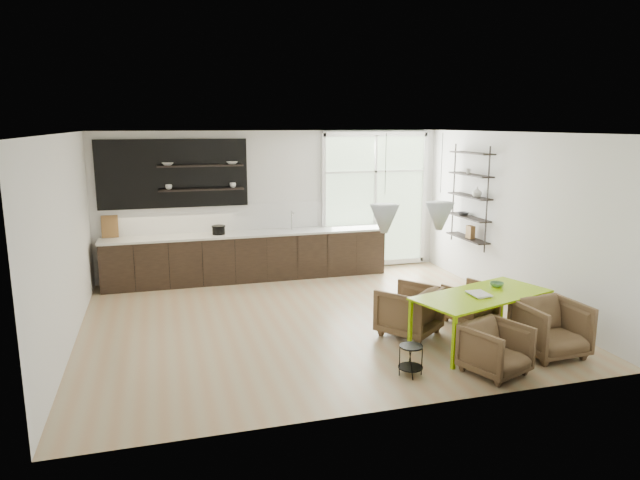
{
  "coord_description": "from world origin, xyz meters",
  "views": [
    {
      "loc": [
        -2.26,
        -8.23,
        3.03
      ],
      "look_at": [
        0.27,
        0.6,
        1.15
      ],
      "focal_mm": 32.0,
      "sensor_mm": 36.0,
      "label": 1
    }
  ],
  "objects": [
    {
      "name": "kitchen_run",
      "position": [
        -0.69,
        2.69,
        0.6
      ],
      "size": [
        5.54,
        0.69,
        2.75
      ],
      "color": "black",
      "rests_on": "ground"
    },
    {
      "name": "armchair_front_left",
      "position": [
        1.63,
        -2.5,
        0.32
      ],
      "size": [
        0.88,
        0.89,
        0.64
      ],
      "primitive_type": "imported",
      "rotation": [
        0.0,
        0.0,
        0.36
      ],
      "color": "brown",
      "rests_on": "ground"
    },
    {
      "name": "table_bowl",
      "position": [
        2.39,
        -1.31,
        0.75
      ],
      "size": [
        0.27,
        0.27,
        0.06
      ],
      "primitive_type": "imported",
      "rotation": [
        0.0,
        0.0,
        0.57
      ],
      "color": "#568A57",
      "rests_on": "dining_table"
    },
    {
      "name": "room",
      "position": [
        0.58,
        1.1,
        1.46
      ],
      "size": [
        7.02,
        6.01,
        2.91
      ],
      "color": "tan",
      "rests_on": "ground"
    },
    {
      "name": "dining_table",
      "position": [
        1.98,
        -1.58,
        0.67
      ],
      "size": [
        2.16,
        1.44,
        0.72
      ],
      "rotation": [
        0.0,
        0.0,
        0.31
      ],
      "color": "#8EC602",
      "rests_on": "ground"
    },
    {
      "name": "armchair_back_left",
      "position": [
        1.17,
        -0.97,
        0.36
      ],
      "size": [
        1.09,
        1.1,
        0.72
      ],
      "primitive_type": "imported",
      "rotation": [
        0.0,
        0.0,
        3.8
      ],
      "color": "brown",
      "rests_on": "ground"
    },
    {
      "name": "armchair_back_right",
      "position": [
        2.31,
        -0.75,
        0.31
      ],
      "size": [
        0.85,
        0.86,
        0.61
      ],
      "primitive_type": "imported",
      "rotation": [
        0.0,
        0.0,
        3.5
      ],
      "color": "brown",
      "rests_on": "ground"
    },
    {
      "name": "right_shelving",
      "position": [
        3.36,
        1.17,
        1.65
      ],
      "size": [
        0.26,
        1.22,
        1.9
      ],
      "color": "black",
      "rests_on": "ground"
    },
    {
      "name": "armchair_front_right",
      "position": [
        2.66,
        -2.19,
        0.37
      ],
      "size": [
        0.82,
        0.85,
        0.74
      ],
      "primitive_type": "imported",
      "rotation": [
        0.0,
        0.0,
        0.04
      ],
      "color": "brown",
      "rests_on": "ground"
    },
    {
      "name": "table_book",
      "position": [
        1.78,
        -1.62,
        0.74
      ],
      "size": [
        0.25,
        0.33,
        0.03
      ],
      "primitive_type": "imported",
      "rotation": [
        0.0,
        0.0,
        0.0
      ],
      "color": "white",
      "rests_on": "dining_table"
    },
    {
      "name": "wire_stool",
      "position": [
        0.61,
        -2.27,
        0.25
      ],
      "size": [
        0.31,
        0.31,
        0.39
      ],
      "rotation": [
        0.0,
        0.0,
        -0.39
      ],
      "color": "black",
      "rests_on": "ground"
    }
  ]
}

